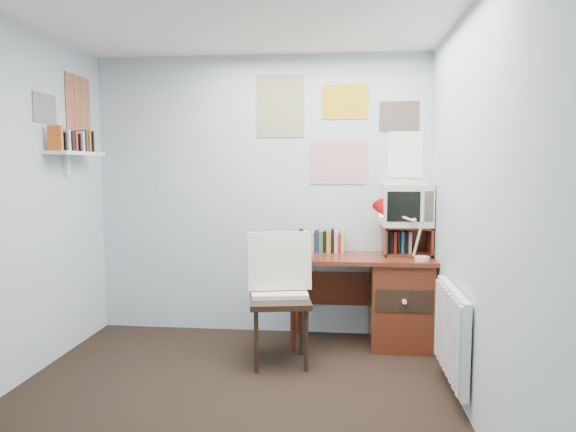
{
  "coord_description": "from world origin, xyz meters",
  "views": [
    {
      "loc": [
        0.72,
        -2.84,
        1.51
      ],
      "look_at": [
        0.32,
        1.05,
        1.14
      ],
      "focal_mm": 32.0,
      "sensor_mm": 36.0,
      "label": 1
    }
  ],
  "objects_px": {
    "desk_lamp": "(423,234)",
    "crt_tv": "(406,203)",
    "tv_riser": "(407,240)",
    "wall_shelf": "(76,153)",
    "radiator": "(452,333)",
    "desk_chair": "(280,301)",
    "desk": "(393,298)"
  },
  "relations": [
    {
      "from": "desk_lamp",
      "to": "crt_tv",
      "type": "bearing_deg",
      "value": 117.38
    },
    {
      "from": "tv_riser",
      "to": "wall_shelf",
      "type": "xyz_separation_m",
      "value": [
        -2.69,
        -0.49,
        0.74
      ]
    },
    {
      "from": "crt_tv",
      "to": "radiator",
      "type": "xyz_separation_m",
      "value": [
        0.19,
        -1.06,
        -0.78
      ]
    },
    {
      "from": "tv_riser",
      "to": "radiator",
      "type": "xyz_separation_m",
      "value": [
        0.17,
        -1.04,
        -0.47
      ]
    },
    {
      "from": "tv_riser",
      "to": "crt_tv",
      "type": "height_order",
      "value": "crt_tv"
    },
    {
      "from": "desk_lamp",
      "to": "crt_tv",
      "type": "xyz_separation_m",
      "value": [
        -0.1,
        0.28,
        0.23
      ]
    },
    {
      "from": "tv_riser",
      "to": "crt_tv",
      "type": "distance_m",
      "value": 0.32
    },
    {
      "from": "crt_tv",
      "to": "tv_riser",
      "type": "bearing_deg",
      "value": -54.32
    },
    {
      "from": "crt_tv",
      "to": "wall_shelf",
      "type": "distance_m",
      "value": 2.75
    },
    {
      "from": "desk_chair",
      "to": "desk_lamp",
      "type": "xyz_separation_m",
      "value": [
        1.11,
        0.36,
        0.49
      ]
    },
    {
      "from": "tv_riser",
      "to": "wall_shelf",
      "type": "distance_m",
      "value": 2.83
    },
    {
      "from": "desk_lamp",
      "to": "wall_shelf",
      "type": "height_order",
      "value": "wall_shelf"
    },
    {
      "from": "desk_lamp",
      "to": "radiator",
      "type": "xyz_separation_m",
      "value": [
        0.08,
        -0.78,
        -0.55
      ]
    },
    {
      "from": "tv_riser",
      "to": "desk",
      "type": "bearing_deg",
      "value": -137.04
    },
    {
      "from": "desk_chair",
      "to": "desk_lamp",
      "type": "bearing_deg",
      "value": 8.31
    },
    {
      "from": "desk_chair",
      "to": "desk",
      "type": "bearing_deg",
      "value": 19.74
    },
    {
      "from": "desk",
      "to": "desk_lamp",
      "type": "height_order",
      "value": "desk_lamp"
    },
    {
      "from": "desk_chair",
      "to": "wall_shelf",
      "type": "height_order",
      "value": "wall_shelf"
    },
    {
      "from": "desk",
      "to": "wall_shelf",
      "type": "xyz_separation_m",
      "value": [
        -2.57,
        -0.38,
        1.21
      ]
    },
    {
      "from": "tv_riser",
      "to": "crt_tv",
      "type": "bearing_deg",
      "value": 128.44
    },
    {
      "from": "tv_riser",
      "to": "radiator",
      "type": "bearing_deg",
      "value": -80.72
    },
    {
      "from": "wall_shelf",
      "to": "crt_tv",
      "type": "bearing_deg",
      "value": 10.8
    },
    {
      "from": "desk_chair",
      "to": "tv_riser",
      "type": "bearing_deg",
      "value": 21.58
    },
    {
      "from": "tv_riser",
      "to": "radiator",
      "type": "distance_m",
      "value": 1.15
    },
    {
      "from": "tv_riser",
      "to": "radiator",
      "type": "height_order",
      "value": "tv_riser"
    },
    {
      "from": "crt_tv",
      "to": "wall_shelf",
      "type": "xyz_separation_m",
      "value": [
        -2.67,
        -0.51,
        0.42
      ]
    },
    {
      "from": "desk",
      "to": "tv_riser",
      "type": "bearing_deg",
      "value": 42.96
    },
    {
      "from": "desk_chair",
      "to": "radiator",
      "type": "bearing_deg",
      "value": -28.97
    },
    {
      "from": "radiator",
      "to": "desk",
      "type": "bearing_deg",
      "value": 107.24
    },
    {
      "from": "desk_lamp",
      "to": "radiator",
      "type": "distance_m",
      "value": 0.96
    },
    {
      "from": "desk_lamp",
      "to": "tv_riser",
      "type": "bearing_deg",
      "value": 115.71
    },
    {
      "from": "desk_chair",
      "to": "wall_shelf",
      "type": "bearing_deg",
      "value": 166.12
    }
  ]
}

